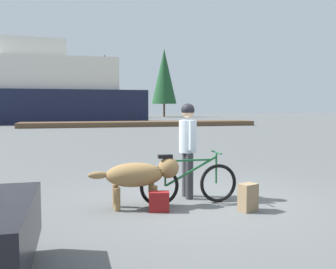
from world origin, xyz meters
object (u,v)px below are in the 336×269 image
at_px(person_cyclist, 188,141).
at_px(ferry_boat, 6,92).
at_px(dog, 140,175).
at_px(backpack, 248,197).
at_px(handbag_pannier, 159,202).
at_px(bicycle, 189,183).

relative_size(person_cyclist, ferry_boat, 0.06).
relative_size(dog, backpack, 3.42).
height_order(dog, handbag_pannier, dog).
bearing_deg(person_cyclist, bicycle, -105.36).
bearing_deg(backpack, ferry_boat, 104.51).
bearing_deg(backpack, person_cyclist, 121.72).
relative_size(person_cyclist, backpack, 3.92).
height_order(person_cyclist, handbag_pannier, person_cyclist).
bearing_deg(person_cyclist, ferry_boat, 103.89).
height_order(person_cyclist, backpack, person_cyclist).
xyz_separation_m(person_cyclist, dog, (-0.96, -0.44, -0.50)).
height_order(dog, backpack, dog).
height_order(bicycle, ferry_boat, ferry_boat).
bearing_deg(backpack, bicycle, 141.31).
bearing_deg(handbag_pannier, backpack, -13.06).
relative_size(dog, ferry_boat, 0.05).
distance_m(bicycle, ferry_boat, 35.64).
relative_size(bicycle, dog, 1.14).
bearing_deg(handbag_pannier, bicycle, 28.11).
bearing_deg(bicycle, backpack, -38.69).
bearing_deg(dog, backpack, -21.58).
distance_m(person_cyclist, dog, 1.17).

